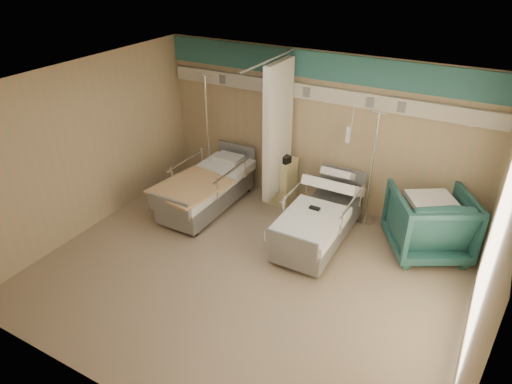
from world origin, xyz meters
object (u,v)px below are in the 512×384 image
iv_stand_left (209,163)px  visitor_armchair (429,223)px  bed_left (207,192)px  bedside_cabinet (280,180)px  iv_stand_right (367,200)px  bed_right (319,224)px

iv_stand_left → visitor_armchair: bearing=-3.3°
visitor_armchair → bed_left: bearing=-21.5°
bedside_cabinet → iv_stand_right: bearing=2.8°
bedside_cabinet → iv_stand_right: iv_stand_right is taller
iv_stand_right → bed_right: bearing=-117.0°
bed_right → bedside_cabinet: (-1.15, 0.90, 0.11)m
bedside_cabinet → iv_stand_right: size_ratio=0.42×
iv_stand_right → visitor_armchair: bearing=-21.1°
bed_left → visitor_armchair: visitor_armchair is taller
bed_left → bedside_cabinet: (1.05, 0.90, 0.11)m
bedside_cabinet → iv_stand_left: iv_stand_left is taller
bed_right → visitor_armchair: (1.59, 0.56, 0.22)m
bedside_cabinet → visitor_armchair: (2.74, -0.34, 0.11)m
bed_right → iv_stand_right: (0.50, 0.98, 0.10)m
bedside_cabinet → iv_stand_right: 1.65m
visitor_armchair → iv_stand_right: (-1.09, 0.42, -0.12)m
bed_left → iv_stand_right: bearing=19.9°
bed_right → visitor_armchair: 1.70m
bed_left → bedside_cabinet: 1.39m
iv_stand_right → iv_stand_left: size_ratio=0.90×
visitor_armchair → iv_stand_right: bearing=-51.0°
bedside_cabinet → iv_stand_right: (1.65, 0.08, -0.01)m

